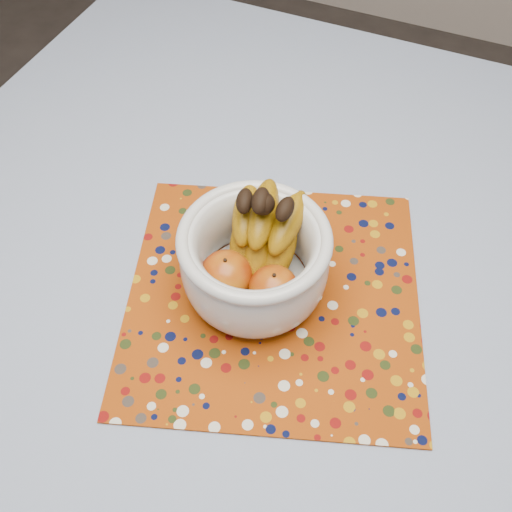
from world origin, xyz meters
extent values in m
plane|color=#2D2826|center=(0.00, 0.00, 0.00)|extent=(4.00, 4.00, 0.00)
cube|color=brown|center=(0.00, 0.00, 0.73)|extent=(1.20, 1.20, 0.04)
cylinder|color=brown|center=(-0.53, 0.53, 0.35)|extent=(0.06, 0.06, 0.71)
cube|color=slate|center=(0.00, 0.00, 0.76)|extent=(1.32, 1.32, 0.01)
cube|color=#8E3507|center=(0.00, -0.04, 0.76)|extent=(0.52, 0.52, 0.00)
cylinder|color=silver|center=(-0.02, -0.04, 0.77)|extent=(0.10, 0.10, 0.01)
cylinder|color=silver|center=(-0.02, -0.04, 0.78)|extent=(0.15, 0.15, 0.01)
torus|color=silver|center=(-0.02, -0.04, 0.88)|extent=(0.20, 0.20, 0.02)
ellipsoid|color=maroon|center=(-0.05, -0.06, 0.82)|extent=(0.07, 0.07, 0.07)
ellipsoid|color=maroon|center=(0.01, -0.06, 0.82)|extent=(0.07, 0.07, 0.06)
sphere|color=black|center=(-0.03, 0.00, 0.91)|extent=(0.03, 0.03, 0.03)
camera|label=1|loc=(0.17, -0.48, 1.48)|focal=42.00mm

